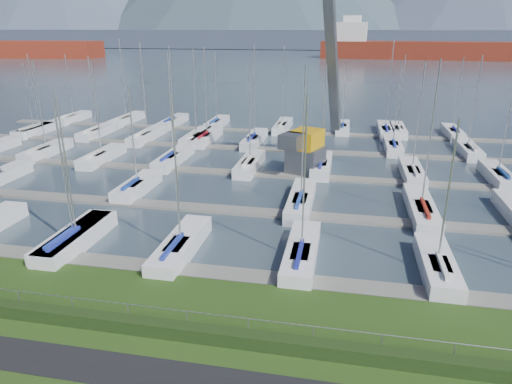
# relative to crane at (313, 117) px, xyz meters

# --- Properties ---
(path) EXTENTS (160.00, 2.00, 0.04)m
(path) POSITION_rel_crane_xyz_m (-2.53, -31.63, -5.32)
(path) COLOR black
(path) RESTS_ON grass
(water) EXTENTS (800.00, 540.00, 0.20)m
(water) POSITION_rel_crane_xyz_m (-2.53, 231.37, -5.73)
(water) COLOR #3A4955
(hedge) EXTENTS (80.00, 0.70, 0.70)m
(hedge) POSITION_rel_crane_xyz_m (-2.53, -29.03, -4.98)
(hedge) COLOR #1F3212
(hedge) RESTS_ON grass
(fence) EXTENTS (80.00, 0.04, 0.04)m
(fence) POSITION_rel_crane_xyz_m (-2.53, -28.63, -4.13)
(fence) COLOR gray
(fence) RESTS_ON grass
(foothill) EXTENTS (900.00, 80.00, 12.00)m
(foothill) POSITION_rel_crane_xyz_m (-2.53, 301.37, 0.67)
(foothill) COLOR #3D4659
(foothill) RESTS_ON water
(docks) EXTENTS (90.00, 41.60, 0.25)m
(docks) POSITION_rel_crane_xyz_m (-2.53, -2.63, -5.55)
(docks) COLOR slate
(docks) RESTS_ON water
(crane) EXTENTS (5.77, 13.49, 22.35)m
(crane) POSITION_rel_crane_xyz_m (0.00, 0.00, 0.00)
(crane) COLOR slate
(crane) RESTS_ON water
(cargo_ship_west) EXTENTS (86.45, 24.08, 21.50)m
(cargo_ship_west) POSITION_rel_crane_xyz_m (-162.80, 159.96, -1.64)
(cargo_ship_west) COLOR maroon
(cargo_ship_west) RESTS_ON water
(cargo_ship_mid) EXTENTS (90.61, 25.01, 21.50)m
(cargo_ship_mid) POSITION_rel_crane_xyz_m (30.47, 187.56, -1.69)
(cargo_ship_mid) COLOR maroon
(cargo_ship_mid) RESTS_ON water
(sailboat_fleet) EXTENTS (75.18, 49.77, 12.81)m
(sailboat_fleet) POSITION_rel_crane_xyz_m (-4.85, 0.37, 0.01)
(sailboat_fleet) COLOR maroon
(sailboat_fleet) RESTS_ON water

